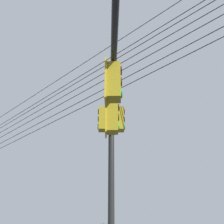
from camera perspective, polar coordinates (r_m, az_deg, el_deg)
name	(u,v)px	position (r m, az deg, el deg)	size (l,w,h in m)	color
signal_mast_assembly	(112,141)	(8.32, -0.08, -5.85)	(5.08, 3.82, 6.67)	black
overhead_wire_span	(141,52)	(10.45, 5.88, 12.00)	(32.31, 5.53, 3.09)	black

